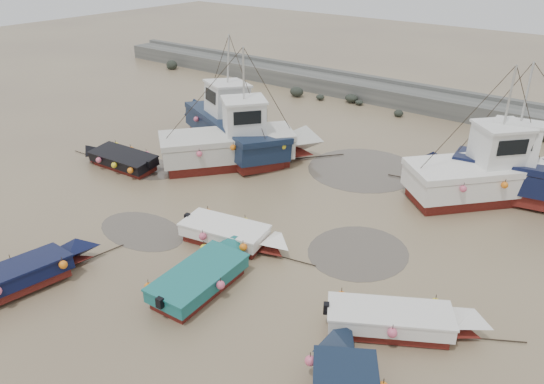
{
  "coord_description": "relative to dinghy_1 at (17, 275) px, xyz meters",
  "views": [
    {
      "loc": [
        13.4,
        -12.86,
        11.13
      ],
      "look_at": [
        1.21,
        2.88,
        1.4
      ],
      "focal_mm": 35.0,
      "sensor_mm": 36.0,
      "label": 1
    }
  ],
  "objects": [
    {
      "name": "cabin_boat_3",
      "position": [
        10.53,
        16.88,
        0.83
      ],
      "size": [
        7.12,
        7.86,
        6.22
      ],
      "rotation": [
        0.0,
        0.0,
        -0.72
      ],
      "color": "maroon",
      "rests_on": "ground"
    },
    {
      "name": "cabin_boat_1",
      "position": [
        -1.12,
        12.96,
        0.81
      ],
      "size": [
        7.15,
        8.54,
        6.22
      ],
      "rotation": [
        0.0,
        0.0,
        -0.67
      ],
      "color": "maroon",
      "rests_on": "ground"
    },
    {
      "name": "puddle_c",
      "position": [
        -4.71,
        9.65,
        -0.53
      ],
      "size": [
        3.83,
        3.83,
        0.01
      ],
      "primitive_type": "cylinder",
      "color": "#524B41",
      "rests_on": "ground"
    },
    {
      "name": "person",
      "position": [
        0.6,
        13.49,
        -0.54
      ],
      "size": [
        0.73,
        0.67,
        1.67
      ],
      "primitive_type": "imported",
      "rotation": [
        0.0,
        0.0,
        3.74
      ],
      "color": "#1B2036",
      "rests_on": "ground"
    },
    {
      "name": "dinghy_2",
      "position": [
        5.03,
        4.07,
        0.01
      ],
      "size": [
        2.3,
        6.0,
        1.43
      ],
      "rotation": [
        0.0,
        0.0,
        0.08
      ],
      "color": "maroon",
      "rests_on": "ground"
    },
    {
      "name": "cabin_boat_0",
      "position": [
        -3.39,
        14.64,
        0.76
      ],
      "size": [
        10.98,
        6.42,
        6.22
      ],
      "rotation": [
        0.0,
        0.0,
        1.15
      ],
      "color": "maroon",
      "rests_on": "ground"
    },
    {
      "name": "cabin_boat_2",
      "position": [
        11.55,
        17.62,
        0.81
      ],
      "size": [
        9.88,
        3.81,
        6.22
      ],
      "rotation": [
        0.0,
        0.0,
        1.75
      ],
      "color": "maroon",
      "rests_on": "ground"
    },
    {
      "name": "puddle_b",
      "position": [
        8.18,
        9.26,
        -0.53
      ],
      "size": [
        3.84,
        3.84,
        0.01
      ],
      "primitive_type": "cylinder",
      "color": "#524B41",
      "rests_on": "ground"
    },
    {
      "name": "puddle_a",
      "position": [
        0.24,
        5.19,
        -0.53
      ],
      "size": [
        4.22,
        4.22,
        0.01
      ],
      "primitive_type": "cylinder",
      "color": "#524B41",
      "rests_on": "ground"
    },
    {
      "name": "puddle_d",
      "position": [
        4.39,
        16.52,
        -0.53
      ],
      "size": [
        5.77,
        5.77,
        0.01
      ],
      "primitive_type": "cylinder",
      "color": "#524B41",
      "rests_on": "ground"
    },
    {
      "name": "dinghy_1",
      "position": [
        0.0,
        0.0,
        0.0
      ],
      "size": [
        2.83,
        6.58,
        1.43
      ],
      "rotation": [
        0.0,
        0.0,
        -0.15
      ],
      "color": "maroon",
      "rests_on": "ground"
    },
    {
      "name": "dinghy_4",
      "position": [
        -6.0,
        8.94,
        0.01
      ],
      "size": [
        6.19,
        2.12,
        1.43
      ],
      "rotation": [
        0.0,
        0.0,
        1.63
      ],
      "color": "maroon",
      "rests_on": "ground"
    },
    {
      "name": "dinghy_5",
      "position": [
        3.98,
        6.68,
        0.02
      ],
      "size": [
        5.65,
        2.37,
        1.43
      ],
      "rotation": [
        0.0,
        0.0,
        -1.37
      ],
      "color": "maroon",
      "rests_on": "ground"
    },
    {
      "name": "dinghy_3",
      "position": [
        11.52,
        5.97,
        0.01
      ],
      "size": [
        5.58,
        3.73,
        1.43
      ],
      "rotation": [
        0.0,
        0.0,
        -1.04
      ],
      "color": "maroon",
      "rests_on": "ground"
    },
    {
      "name": "ground",
      "position": [
        2.82,
        6.27,
        -0.54
      ],
      "size": [
        120.0,
        120.0,
        0.0
      ],
      "primitive_type": "plane",
      "color": "#91805C",
      "rests_on": "ground"
    },
    {
      "name": "seawall",
      "position": [
        2.87,
        28.26,
        0.09
      ],
      "size": [
        60.0,
        4.92,
        1.5
      ],
      "color": "#63635F",
      "rests_on": "ground"
    }
  ]
}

